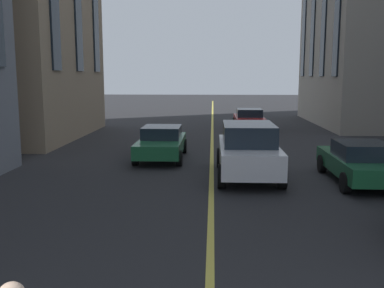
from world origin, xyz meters
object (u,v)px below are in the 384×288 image
at_px(car_red_near, 249,119).
at_px(car_green_parked_a, 360,162).
at_px(car_white_mid, 248,150).
at_px(car_green_trailing, 162,142).

bearing_deg(car_red_near, car_green_parked_a, -170.06).
bearing_deg(car_white_mid, car_green_trailing, 45.79).
relative_size(car_green_parked_a, car_white_mid, 0.94).
distance_m(car_green_parked_a, car_white_mid, 3.69).
relative_size(car_green_trailing, car_green_parked_a, 1.00).
xyz_separation_m(car_red_near, car_white_mid, (-13.73, 1.13, 0.27)).
distance_m(car_green_trailing, car_green_parked_a, 8.05).
bearing_deg(car_green_parked_a, car_red_near, 9.94).
distance_m(car_green_trailing, car_white_mid, 4.76).
xyz_separation_m(car_green_trailing, car_green_parked_a, (-3.90, -7.04, 0.00)).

